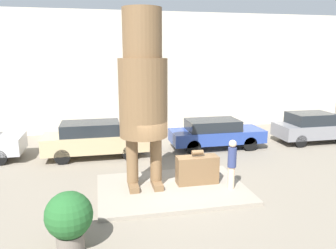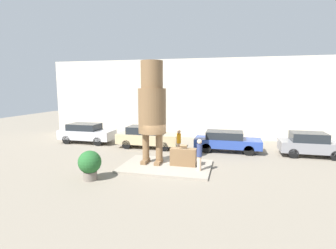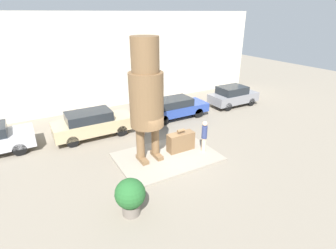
{
  "view_description": "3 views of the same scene",
  "coord_description": "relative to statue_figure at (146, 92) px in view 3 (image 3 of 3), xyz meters",
  "views": [
    {
      "loc": [
        -2.41,
        -10.49,
        4.73
      ],
      "look_at": [
        -0.16,
        -0.03,
        2.4
      ],
      "focal_mm": 35.0,
      "sensor_mm": 36.0,
      "label": 1
    },
    {
      "loc": [
        3.62,
        -14.33,
        4.66
      ],
      "look_at": [
        0.1,
        0.03,
        2.53
      ],
      "focal_mm": 28.0,
      "sensor_mm": 36.0,
      "label": 2
    },
    {
      "loc": [
        -5.9,
        -10.44,
        7.08
      ],
      "look_at": [
        0.22,
        0.28,
        1.77
      ],
      "focal_mm": 28.0,
      "sensor_mm": 36.0,
      "label": 3
    }
  ],
  "objects": [
    {
      "name": "tourist",
      "position": [
        2.91,
        -0.83,
        -2.57
      ],
      "size": [
        0.3,
        0.3,
        1.74
      ],
      "color": "beige",
      "rests_on": "pedestal"
    },
    {
      "name": "pedestal",
      "position": [
        0.93,
        -0.31,
        -3.58
      ],
      "size": [
        5.14,
        3.54,
        0.13
      ],
      "color": "gray",
      "rests_on": "ground_plane"
    },
    {
      "name": "giant_suitcase",
      "position": [
        1.9,
        -0.11,
        -3.01
      ],
      "size": [
        1.49,
        0.56,
        1.24
      ],
      "color": "brown",
      "rests_on": "pedestal"
    },
    {
      "name": "statue_figure",
      "position": [
        0.0,
        0.0,
        0.0
      ],
      "size": [
        1.63,
        1.63,
        6.02
      ],
      "color": "brown",
      "rests_on": "pedestal"
    },
    {
      "name": "building_backdrop",
      "position": [
        0.93,
        9.38,
        -0.06
      ],
      "size": [
        28.0,
        0.6,
        7.17
      ],
      "color": "beige",
      "rests_on": "ground_plane"
    },
    {
      "name": "ground_plane",
      "position": [
        0.93,
        -0.31,
        -3.65
      ],
      "size": [
        60.0,
        60.0,
        0.0
      ],
      "primitive_type": "plane",
      "color": "gray"
    },
    {
      "name": "worker_hivis",
      "position": [
        1.03,
        2.89,
        -2.71
      ],
      "size": [
        0.29,
        0.29,
        1.72
      ],
      "color": "tan",
      "rests_on": "ground_plane"
    },
    {
      "name": "parked_car_grey",
      "position": [
        9.75,
        4.38,
        -2.8
      ],
      "size": [
        4.0,
        1.78,
        1.62
      ],
      "color": "gray",
      "rests_on": "ground_plane"
    },
    {
      "name": "parked_car_blue",
      "position": [
        4.25,
        4.38,
        -2.84
      ],
      "size": [
        4.67,
        1.75,
        1.48
      ],
      "color": "#284293",
      "rests_on": "ground_plane"
    },
    {
      "name": "parked_car_tan",
      "position": [
        -1.7,
        4.2,
        -2.77
      ],
      "size": [
        4.73,
        1.76,
        1.65
      ],
      "color": "tan",
      "rests_on": "ground_plane"
    },
    {
      "name": "planter_pot",
      "position": [
        -2.29,
        -3.24,
        -2.8
      ],
      "size": [
        1.15,
        1.15,
        1.5
      ],
      "color": "#70665B",
      "rests_on": "ground_plane"
    }
  ]
}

